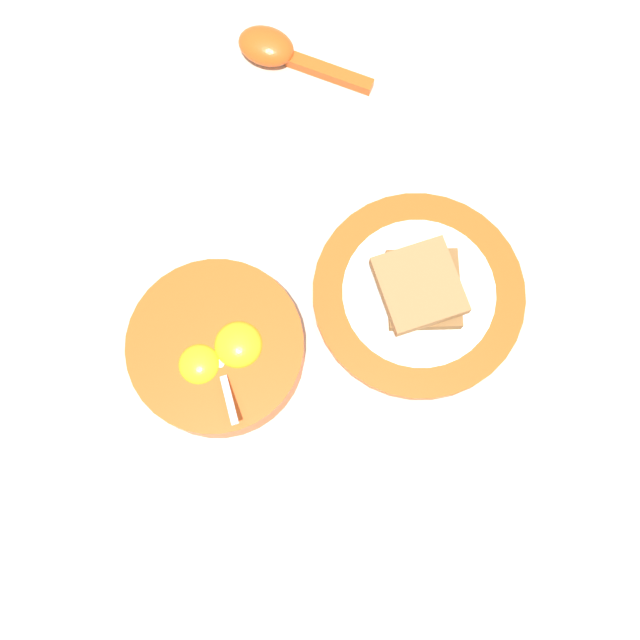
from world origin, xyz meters
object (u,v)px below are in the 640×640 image
(egg_bowl, at_px, (218,349))
(toast_plate, at_px, (418,294))
(soup_spoon, at_px, (278,51))
(toast_sandwich, at_px, (421,287))

(egg_bowl, relative_size, toast_plate, 0.79)
(toast_plate, height_order, soup_spoon, soup_spoon)
(toast_sandwich, height_order, soup_spoon, toast_sandwich)
(soup_spoon, bearing_deg, egg_bowl, 142.81)
(toast_plate, relative_size, toast_sandwich, 2.07)
(egg_bowl, distance_m, toast_plate, 0.22)
(toast_plate, xyz_separation_m, soup_spoon, (0.32, -0.00, 0.01))
(egg_bowl, distance_m, toast_sandwich, 0.22)
(egg_bowl, relative_size, toast_sandwich, 1.63)
(toast_plate, bearing_deg, soup_spoon, -0.11)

